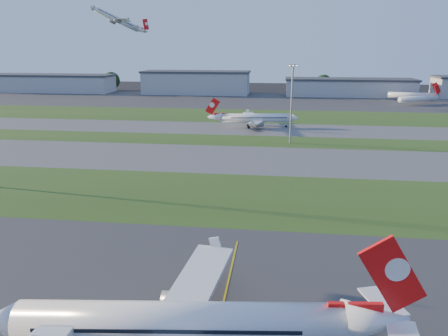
% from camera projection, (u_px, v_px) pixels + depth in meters
% --- Properties ---
extents(grass_strip_a, '(300.00, 34.00, 0.01)m').
position_uv_depth(grass_strip_a, '(224.00, 197.00, 94.62)').
color(grass_strip_a, '#2B4A18').
rests_on(grass_strip_a, ground).
extents(taxiway_a, '(300.00, 32.00, 0.01)m').
position_uv_depth(taxiway_a, '(239.00, 159.00, 126.12)').
color(taxiway_a, '#515154').
rests_on(taxiway_a, ground).
extents(grass_strip_b, '(300.00, 18.00, 0.01)m').
position_uv_depth(grass_strip_b, '(246.00, 141.00, 149.98)').
color(grass_strip_b, '#2B4A18').
rests_on(grass_strip_b, ground).
extents(taxiway_b, '(300.00, 26.00, 0.01)m').
position_uv_depth(taxiway_b, '(250.00, 129.00, 170.98)').
color(taxiway_b, '#515154').
rests_on(taxiway_b, ground).
extents(grass_strip_c, '(300.00, 40.00, 0.01)m').
position_uv_depth(grass_strip_c, '(255.00, 116.00, 202.48)').
color(grass_strip_c, '#2B4A18').
rests_on(grass_strip_c, ground).
extents(apron_far, '(400.00, 80.00, 0.01)m').
position_uv_depth(apron_far, '(261.00, 100.00, 259.76)').
color(apron_far, '#333335').
rests_on(apron_far, ground).
extents(airliner_parked, '(40.97, 34.59, 12.80)m').
position_uv_depth(airliner_parked, '(183.00, 323.00, 44.25)').
color(airliner_parked, white).
rests_on(airliner_parked, ground).
extents(airliner_taxiing, '(34.01, 28.67, 10.65)m').
position_uv_depth(airliner_taxiing, '(256.00, 118.00, 173.12)').
color(airliner_taxiing, white).
rests_on(airliner_taxiing, ground).
extents(airliner_departing, '(26.71, 23.32, 10.09)m').
position_uv_depth(airliner_departing, '(117.00, 19.00, 240.72)').
color(airliner_departing, white).
extents(mini_jet_near, '(25.90, 15.32, 9.48)m').
position_uv_depth(mini_jet_near, '(419.00, 99.00, 240.46)').
color(mini_jet_near, white).
rests_on(mini_jet_near, ground).
extents(mini_jet_far, '(28.55, 6.86, 9.48)m').
position_uv_depth(mini_jet_far, '(412.00, 95.00, 257.50)').
color(mini_jet_far, white).
rests_on(mini_jet_far, ground).
extents(light_mast_centre, '(3.20, 0.70, 25.80)m').
position_uv_depth(light_mast_centre, '(292.00, 99.00, 142.21)').
color(light_mast_centre, gray).
rests_on(light_mast_centre, ground).
extents(hangar_far_west, '(91.80, 23.00, 12.20)m').
position_uv_depth(hangar_far_west, '(49.00, 83.00, 305.12)').
color(hangar_far_west, '#9D9FA4').
rests_on(hangar_far_west, ground).
extents(hangar_west, '(71.40, 23.00, 15.20)m').
position_uv_depth(hangar_west, '(196.00, 82.00, 291.84)').
color(hangar_west, '#9D9FA4').
rests_on(hangar_west, ground).
extents(hangar_east, '(81.60, 23.00, 11.20)m').
position_uv_depth(hangar_east, '(349.00, 87.00, 280.12)').
color(hangar_east, '#9D9FA4').
rests_on(hangar_east, ground).
extents(tree_far_west, '(11.00, 11.00, 12.00)m').
position_uv_depth(tree_far_west, '(7.00, 81.00, 322.33)').
color(tree_far_west, black).
rests_on(tree_far_west, ground).
extents(tree_west, '(12.10, 12.10, 13.20)m').
position_uv_depth(tree_west, '(111.00, 80.00, 314.26)').
color(tree_west, black).
rests_on(tree_west, ground).
extents(tree_mid_west, '(9.90, 9.90, 10.80)m').
position_uv_depth(tree_mid_west, '(235.00, 84.00, 299.76)').
color(tree_mid_west, black).
rests_on(tree_mid_west, ground).
extents(tree_mid_east, '(11.55, 11.55, 12.60)m').
position_uv_depth(tree_mid_east, '(324.00, 83.00, 295.01)').
color(tree_mid_east, black).
rests_on(tree_mid_east, ground).
extents(tree_east, '(10.45, 10.45, 11.40)m').
position_uv_depth(tree_east, '(441.00, 86.00, 284.08)').
color(tree_east, black).
rests_on(tree_east, ground).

